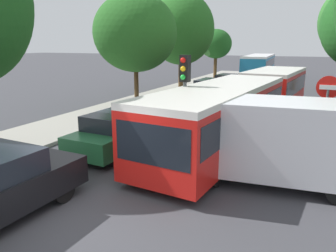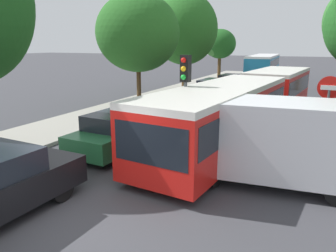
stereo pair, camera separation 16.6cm
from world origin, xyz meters
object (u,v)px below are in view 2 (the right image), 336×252
Objects in this scene: city_bus_rear at (263,64)px; tree_left_distant at (219,45)px; queued_car_green at (119,132)px; queued_car_blue at (185,105)px; tree_left_mid at (138,33)px; articulated_bus at (250,100)px; white_van at (280,141)px; queued_car_red at (232,83)px; traffic_light at (185,82)px; queued_car_navy at (215,91)px; no_entry_sign at (327,107)px; tree_left_far at (185,31)px.

tree_left_distant reaches higher than city_bus_rear.
queued_car_green is 0.80× the size of tree_left_distant.
tree_left_mid is at bearing 74.87° from queued_car_blue.
articulated_bus is at bearing -174.42° from city_bus_rear.
queued_car_blue is 5.02m from tree_left_mid.
tree_left_distant is (-9.46, 25.27, 2.38)m from white_van.
queued_car_red is 0.80× the size of white_van.
white_van is at bearing 74.54° from traffic_light.
queued_car_red is 0.64× the size of tree_left_mid.
traffic_light is at bearing -14.63° from articulated_bus.
queued_car_red is (-0.12, 4.77, -0.04)m from queued_car_navy.
city_bus_rear is 4.11× the size of no_entry_sign.
traffic_light is 0.52× the size of tree_left_mid.
no_entry_sign is (6.71, -14.34, 1.16)m from queued_car_red.
queued_car_blue is 0.79× the size of white_van.
no_entry_sign is at bearing -169.47° from city_bus_rear.
no_entry_sign is (6.59, -9.58, 1.12)m from queued_car_navy.
tree_left_far is 1.43× the size of tree_left_distant.
tree_left_far is at bearing 91.68° from tree_left_mid.
queued_car_navy is (-0.12, 5.41, 0.05)m from queued_car_blue.
tree_left_distant is (-6.08, 23.83, 1.12)m from traffic_light.
tree_left_far is at bearing -141.49° from no_entry_sign.
no_entry_sign is (2.99, -3.23, 0.52)m from articulated_bus.
queued_car_red is at bearing -77.08° from white_van.
white_van is 0.80× the size of tree_left_mid.
tree_left_mid reaches higher than city_bus_rear.
queued_car_navy is 5.98m from tree_left_far.
white_van is at bearing -58.78° from tree_left_far.
tree_left_mid is at bearing -46.14° from white_van.
queued_car_blue is at bearing -176.56° from queued_car_navy.
traffic_light is 14.56m from tree_left_far.
queued_car_navy is 4.77m from queued_car_red.
city_bus_rear is at bearing 77.97° from tree_left_far.
queued_car_green is 16.01m from queued_car_red.
tree_left_distant is (-0.75, 17.91, -0.72)m from tree_left_mid.
tree_left_far is at bearing -137.59° from articulated_bus.
queued_car_red is at bearing 71.47° from tree_left_mid.
queued_car_navy reaches higher than queued_car_green.
queued_car_green is 1.23× the size of traffic_light.
queued_car_red is at bearing 28.56° from tree_left_far.
traffic_light is at bearing -63.95° from queued_car_green.
articulated_bus is 3.82× the size of queued_car_green.
tree_left_far is at bearing 50.95° from queued_car_navy.
white_van is 3.88m from traffic_light.
city_bus_rear is 23.93m from queued_car_blue.
traffic_light is (2.26, -15.07, 1.78)m from queued_car_red.
articulated_bus reaches higher than queued_car_blue.
queued_car_navy is 1.06× the size of queued_car_red.
queued_car_red is at bearing -154.94° from no_entry_sign.
no_entry_sign is 11.34m from tree_left_mid.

